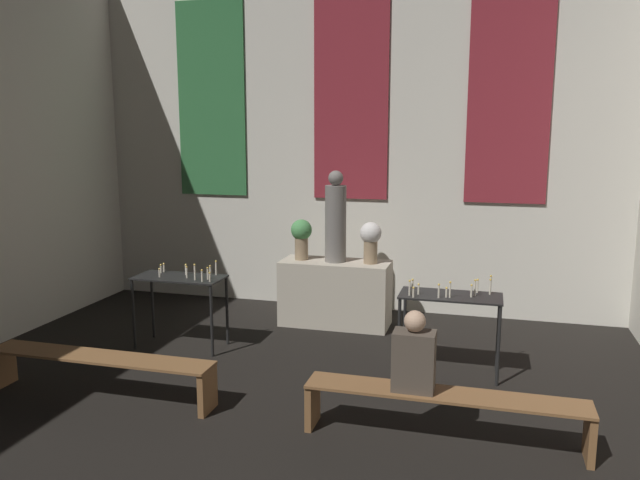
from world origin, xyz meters
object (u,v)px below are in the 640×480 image
(statue, at_px, (336,220))
(flower_vase_right, at_px, (371,239))
(candle_rack_right, at_px, (450,306))
(person_seated, at_px, (414,356))
(flower_vase_left, at_px, (301,236))
(altar, at_px, (335,293))
(candle_rack_left, at_px, (180,287))
(pew_back_right, at_px, (444,405))
(pew_back_left, at_px, (100,366))

(statue, height_order, flower_vase_right, statue)
(candle_rack_right, relative_size, person_seated, 1.55)
(flower_vase_left, bearing_deg, person_seated, -57.15)
(flower_vase_right, relative_size, person_seated, 0.79)
(flower_vase_left, bearing_deg, altar, 0.00)
(candle_rack_left, bearing_deg, pew_back_right, -25.65)
(statue, relative_size, pew_back_right, 0.51)
(altar, xyz_separation_m, candle_rack_left, (-1.63, -1.37, 0.32))
(flower_vase_left, distance_m, pew_back_right, 3.79)
(statue, xyz_separation_m, person_seated, (1.43, -2.97, -0.71))
(flower_vase_right, height_order, pew_back_left, flower_vase_right)
(candle_rack_left, xyz_separation_m, candle_rack_right, (3.26, -0.00, 0.00))
(altar, xyz_separation_m, candle_rack_right, (1.64, -1.37, 0.32))
(altar, xyz_separation_m, pew_back_left, (-1.70, -2.97, -0.11))
(statue, bearing_deg, altar, 0.00)
(flower_vase_right, bearing_deg, altar, 180.00)
(statue, relative_size, pew_back_left, 0.51)
(altar, xyz_separation_m, person_seated, (1.43, -2.97, 0.31))
(person_seated, bearing_deg, pew_back_left, 180.00)
(altar, bearing_deg, flower_vase_right, 0.00)
(flower_vase_left, height_order, flower_vase_right, same)
(flower_vase_right, bearing_deg, candle_rack_left, -147.01)
(statue, distance_m, candle_rack_left, 2.24)
(altar, relative_size, pew_back_left, 0.62)
(candle_rack_left, xyz_separation_m, pew_back_left, (-0.07, -1.60, -0.43))
(flower_vase_left, bearing_deg, pew_back_right, -53.66)
(flower_vase_right, relative_size, pew_back_left, 0.23)
(statue, bearing_deg, pew_back_left, -119.78)
(pew_back_left, bearing_deg, pew_back_right, 0.00)
(flower_vase_right, distance_m, person_seated, 3.15)
(pew_back_right, distance_m, person_seated, 0.49)
(altar, bearing_deg, pew_back_left, -119.78)
(statue, relative_size, flower_vase_left, 2.21)
(altar, height_order, flower_vase_right, flower_vase_right)
(statue, distance_m, candle_rack_right, 2.25)
(candle_rack_left, height_order, candle_rack_right, candle_rack_right)
(pew_back_left, relative_size, pew_back_right, 1.00)
(pew_back_right, bearing_deg, statue, 119.78)
(pew_back_left, bearing_deg, statue, 60.22)
(candle_rack_left, height_order, pew_back_right, candle_rack_left)
(statue, bearing_deg, person_seated, -64.26)
(candle_rack_right, height_order, person_seated, person_seated)
(statue, relative_size, candle_rack_left, 1.12)
(flower_vase_left, distance_m, candle_rack_left, 1.84)
(statue, xyz_separation_m, pew_back_left, (-1.70, -2.97, -1.13))
(candle_rack_left, distance_m, candle_rack_right, 3.26)
(altar, xyz_separation_m, statue, (0.00, 0.00, 1.02))
(person_seated, bearing_deg, candle_rack_right, 82.69)
(candle_rack_right, bearing_deg, person_seated, -97.31)
(altar, distance_m, pew_back_left, 3.42)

